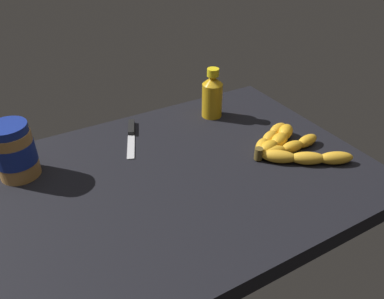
{
  "coord_description": "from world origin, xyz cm",
  "views": [
    {
      "loc": [
        32.24,
        60.17,
        51.87
      ],
      "look_at": [
        -2.16,
        -0.28,
        5.31
      ],
      "focal_mm": 34.8,
      "sensor_mm": 36.0,
      "label": 1
    }
  ],
  "objects_px": {
    "peanut_butter_jar": "(14,151)",
    "honey_bottle": "(212,95)",
    "butter_knife": "(131,135)",
    "banana_bunch": "(287,146)"
  },
  "relations": [
    {
      "from": "peanut_butter_jar",
      "to": "honey_bottle",
      "type": "distance_m",
      "value": 0.53
    },
    {
      "from": "peanut_butter_jar",
      "to": "butter_knife",
      "type": "bearing_deg",
      "value": -174.09
    },
    {
      "from": "butter_knife",
      "to": "peanut_butter_jar",
      "type": "bearing_deg",
      "value": 5.91
    },
    {
      "from": "peanut_butter_jar",
      "to": "butter_knife",
      "type": "relative_size",
      "value": 0.75
    },
    {
      "from": "peanut_butter_jar",
      "to": "honey_bottle",
      "type": "height_order",
      "value": "honey_bottle"
    },
    {
      "from": "banana_bunch",
      "to": "peanut_butter_jar",
      "type": "height_order",
      "value": "peanut_butter_jar"
    },
    {
      "from": "peanut_butter_jar",
      "to": "honey_bottle",
      "type": "relative_size",
      "value": 0.9
    },
    {
      "from": "honey_bottle",
      "to": "butter_knife",
      "type": "relative_size",
      "value": 0.83
    },
    {
      "from": "banana_bunch",
      "to": "honey_bottle",
      "type": "distance_m",
      "value": 0.26
    },
    {
      "from": "butter_knife",
      "to": "banana_bunch",
      "type": "bearing_deg",
      "value": 140.42
    }
  ]
}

